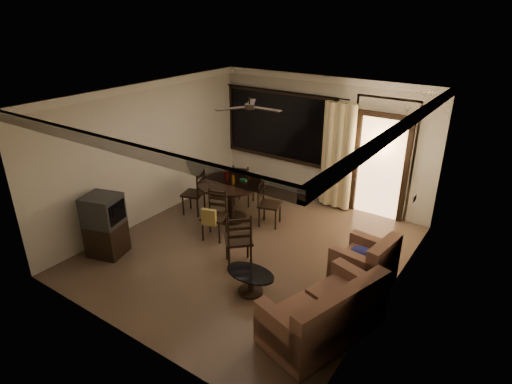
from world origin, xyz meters
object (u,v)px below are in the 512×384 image
Objects in this scene: sofa at (325,316)px; dining_table at (230,190)px; dining_chair_west at (194,201)px; armchair at (366,265)px; dining_chair_north at (244,192)px; tv_cabinet at (105,225)px; side_chair at (239,249)px; dining_chair_east at (269,212)px; dining_chair_south at (214,224)px; coffee_table at (250,279)px.

dining_table is at bearing 163.97° from sofa.
dining_table is 1.38× the size of dining_chair_west.
armchair is (3.17, -0.57, -0.30)m from dining_table.
tv_cabinet is at bearing 59.99° from dining_chair_north.
side_chair is (-1.99, -0.74, -0.04)m from armchair.
dining_chair_east is 0.84× the size of tv_cabinet.
dining_chair_north is at bearing 90.00° from dining_chair_south.
dining_chair_west and dining_chair_south have the same top height.
tv_cabinet is 1.10× the size of side_chair.
dining_chair_west is at bearing 148.53° from coffee_table.
dining_chair_south is at bearing -70.89° from side_chair.
dining_chair_south is at bearing 90.00° from dining_chair_north.
dining_chair_west is (-0.80, -0.23, -0.36)m from dining_table.
dining_chair_west is 1.15× the size of coffee_table.
coffee_table is at bearing 111.73° from dining_chair_north.
sofa is at bearing -82.60° from armchair.
dining_chair_south is at bearing 147.24° from coffee_table.
tv_cabinet is at bearing -21.01° from dining_chair_west.
tv_cabinet reaches higher than sofa.
dining_chair_south is 1.84m from coffee_table.
dining_table reaches higher than side_chair.
armchair is (-0.01, 1.48, -0.01)m from sofa.
dining_chair_west reaches higher than coffee_table.
dining_chair_west is 1.03× the size of armchair.
coffee_table is at bearing -172.72° from sofa.
dining_chair_north is at bearing 157.29° from sofa.
dining_chair_east is 1.00× the size of dining_chair_north.
dining_chair_east is at bearing 168.22° from armchair.
dining_table is 1.38× the size of dining_chair_north.
dining_chair_north is (-0.22, 0.75, -0.36)m from dining_table.
dining_chair_south is 3.19m from sofa.
coffee_table is (2.77, 0.52, -0.33)m from tv_cabinet.
dining_chair_north is at bearing 133.24° from dining_chair_west.
tv_cabinet is 0.62× the size of sofa.
dining_chair_west and dining_chair_east have the same top height.
armchair is 1.86m from coffee_table.
dining_chair_south is at bearing 135.70° from dining_chair_east.
dining_chair_west is 0.92× the size of side_chair.
dining_chair_south reaches higher than sofa.
tv_cabinet reaches higher than dining_chair_south.
dining_chair_north is at bearing 106.31° from dining_table.
dining_table is 0.92m from dining_chair_south.
tv_cabinet is 4.52m from armchair.
dining_table is 1.42× the size of armchair.
dining_chair_south is (-0.56, -1.06, 0.02)m from dining_chair_east.
armchair is at bearing -11.33° from dining_chair_south.
sofa is (4.16, 0.29, -0.22)m from tv_cabinet.
dining_chair_west is 3.99m from armchair.
dining_chair_north reaches higher than sofa.
tv_cabinet is (-1.22, -1.52, 0.27)m from dining_chair_south.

